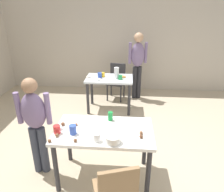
{
  "coord_description": "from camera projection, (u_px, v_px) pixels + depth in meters",
  "views": [
    {
      "loc": [
        0.14,
        -2.53,
        2.2
      ],
      "look_at": [
        -0.09,
        0.48,
        0.9
      ],
      "focal_mm": 34.29,
      "sensor_mm": 36.0,
      "label": 1
    }
  ],
  "objects": [
    {
      "name": "cup_far_2",
      "position": [
        100.0,
        75.0,
        4.56
      ],
      "size": [
        0.09,
        0.09,
        0.11
      ],
      "primitive_type": "cylinder",
      "color": "#3351B2",
      "rests_on": "dining_table_far"
    },
    {
      "name": "pitcher_far",
      "position": [
        116.0,
        73.0,
        4.49
      ],
      "size": [
        0.1,
        0.1,
        0.24
      ],
      "primitive_type": "cylinder",
      "color": "white",
      "rests_on": "dining_table_far"
    },
    {
      "name": "chair_far_table",
      "position": [
        117.0,
        79.0,
        5.28
      ],
      "size": [
        0.47,
        0.47,
        0.87
      ],
      "color": "#2D2D33",
      "rests_on": "ground_plane"
    },
    {
      "name": "cake_ball_7",
      "position": [
        50.0,
        141.0,
        2.43
      ],
      "size": [
        0.04,
        0.04,
        0.04
      ],
      "primitive_type": "sphere",
      "color": "brown",
      "rests_on": "dining_table_near"
    },
    {
      "name": "dining_table_far",
      "position": [
        109.0,
        83.0,
        4.63
      ],
      "size": [
        0.99,
        0.63,
        0.75
      ],
      "color": "silver",
      "rests_on": "ground_plane"
    },
    {
      "name": "mixing_bowl",
      "position": [
        113.0,
        139.0,
        2.42
      ],
      "size": [
        0.17,
        0.17,
        0.08
      ],
      "primitive_type": "cylinder",
      "color": "white",
      "rests_on": "dining_table_near"
    },
    {
      "name": "cup_near_2",
      "position": [
        97.0,
        137.0,
        2.45
      ],
      "size": [
        0.09,
        0.09,
        0.1
      ],
      "primitive_type": "cylinder",
      "color": "white",
      "rests_on": "dining_table_near"
    },
    {
      "name": "cup_far_0",
      "position": [
        103.0,
        75.0,
        4.63
      ],
      "size": [
        0.09,
        0.09,
        0.09
      ],
      "primitive_type": "cylinder",
      "color": "yellow",
      "rests_on": "dining_table_far"
    },
    {
      "name": "cake_ball_4",
      "position": [
        98.0,
        135.0,
        2.54
      ],
      "size": [
        0.05,
        0.05,
        0.05
      ],
      "primitive_type": "sphere",
      "color": "#3D2319",
      "rests_on": "dining_table_near"
    },
    {
      "name": "cake_ball_0",
      "position": [
        141.0,
        137.0,
        2.51
      ],
      "size": [
        0.04,
        0.04,
        0.04
      ],
      "primitive_type": "sphere",
      "color": "brown",
      "rests_on": "dining_table_near"
    },
    {
      "name": "ground_plane",
      "position": [
        116.0,
        164.0,
        3.2
      ],
      "size": [
        6.4,
        6.4,
        0.0
      ],
      "primitive_type": "plane",
      "color": "tan"
    },
    {
      "name": "donut_far_1",
      "position": [
        99.0,
        79.0,
        4.44
      ],
      "size": [
        0.1,
        0.1,
        0.03
      ],
      "primitive_type": "torus",
      "color": "white",
      "rests_on": "dining_table_far"
    },
    {
      "name": "cake_ball_1",
      "position": [
        57.0,
        135.0,
        2.53
      ],
      "size": [
        0.05,
        0.05,
        0.05
      ],
      "primitive_type": "sphere",
      "color": "brown",
      "rests_on": "dining_table_near"
    },
    {
      "name": "person_adult_far",
      "position": [
        138.0,
        60.0,
        5.09
      ],
      "size": [
        0.45,
        0.26,
        1.61
      ],
      "color": "#28282D",
      "rests_on": "ground_plane"
    },
    {
      "name": "cake_ball_2",
      "position": [
        75.0,
        140.0,
        2.44
      ],
      "size": [
        0.04,
        0.04,
        0.04
      ],
      "primitive_type": "sphere",
      "color": "brown",
      "rests_on": "dining_table_near"
    },
    {
      "name": "cake_ball_3",
      "position": [
        141.0,
        133.0,
        2.58
      ],
      "size": [
        0.04,
        0.04,
        0.04
      ],
      "primitive_type": "sphere",
      "color": "brown",
      "rests_on": "dining_table_near"
    },
    {
      "name": "cup_far_1",
      "position": [
        120.0,
        77.0,
        4.46
      ],
      "size": [
        0.08,
        0.08,
        0.09
      ],
      "primitive_type": "cylinder",
      "color": "green",
      "rests_on": "dining_table_far"
    },
    {
      "name": "cake_ball_6",
      "position": [
        76.0,
        124.0,
        2.77
      ],
      "size": [
        0.04,
        0.04,
        0.04
      ],
      "primitive_type": "sphere",
      "color": "brown",
      "rests_on": "dining_table_near"
    },
    {
      "name": "cup_near_1",
      "position": [
        73.0,
        130.0,
        2.58
      ],
      "size": [
        0.09,
        0.09,
        0.12
      ],
      "primitive_type": "cylinder",
      "color": "#3351B2",
      "rests_on": "dining_table_near"
    },
    {
      "name": "person_girl_near",
      "position": [
        35.0,
        120.0,
        2.76
      ],
      "size": [
        0.45,
        0.21,
        1.39
      ],
      "color": "#383D4C",
      "rests_on": "ground_plane"
    },
    {
      "name": "dining_table_near",
      "position": [
        104.0,
        137.0,
        2.73
      ],
      "size": [
        1.24,
        0.72,
        0.75
      ],
      "color": "white",
      "rests_on": "ground_plane"
    },
    {
      "name": "cup_near_0",
      "position": [
        57.0,
        129.0,
        2.59
      ],
      "size": [
        0.08,
        0.08,
        0.11
      ],
      "primitive_type": "cylinder",
      "color": "red",
      "rests_on": "dining_table_near"
    },
    {
      "name": "wall_back",
      "position": [
        124.0,
        41.0,
        5.61
      ],
      "size": [
        6.4,
        0.1,
        2.6
      ],
      "primitive_type": "cube",
      "color": "#BCB2A3",
      "rests_on": "ground_plane"
    },
    {
      "name": "donut_far_2",
      "position": [
        123.0,
        77.0,
        4.59
      ],
      "size": [
        0.12,
        0.12,
        0.03
      ],
      "primitive_type": "torus",
      "color": "gold",
      "rests_on": "dining_table_far"
    },
    {
      "name": "fork_near",
      "position": [
        87.0,
        119.0,
        2.94
      ],
      "size": [
        0.17,
        0.02,
        0.01
      ],
      "primitive_type": "cube",
      "color": "silver",
      "rests_on": "dining_table_near"
    },
    {
      "name": "cake_ball_5",
      "position": [
        63.0,
        124.0,
        2.77
      ],
      "size": [
        0.05,
        0.05,
        0.05
      ],
      "primitive_type": "sphere",
      "color": "brown",
      "rests_on": "dining_table_near"
    },
    {
      "name": "soda_can",
      "position": [
        110.0,
        116.0,
        2.88
      ],
      "size": [
        0.07,
        0.07,
        0.12
      ],
      "primitive_type": "cylinder",
      "color": "#198438",
      "rests_on": "dining_table_near"
    },
    {
      "name": "donut_far_0",
      "position": [
        88.0,
        77.0,
        4.59
      ],
      "size": [
        0.1,
        0.1,
        0.03
      ],
      "primitive_type": "torus",
      "color": "white",
      "rests_on": "dining_table_far"
    }
  ]
}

